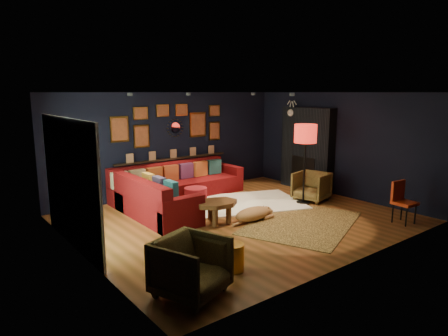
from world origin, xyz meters
TOP-DOWN VIEW (x-y plane):
  - floor at (0.00, 0.00)m, footprint 6.50×6.50m
  - room_walls at (0.00, 0.00)m, footprint 6.50×6.50m
  - sectional at (-0.61, 1.81)m, footprint 3.41×2.69m
  - ledge at (0.00, 2.68)m, footprint 3.20×0.12m
  - gallery_wall at (-0.01, 2.72)m, footprint 3.15×0.04m
  - sunburst_mirror at (0.10, 2.72)m, footprint 0.47×0.16m
  - fireplace at (3.09, 0.90)m, footprint 0.31×1.60m
  - deer_head at (3.14, 1.40)m, footprint 0.50×0.28m
  - sliding_door at (-3.22, 0.60)m, footprint 0.06×2.80m
  - ceiling_spots at (-0.00, 0.80)m, footprint 3.30×2.50m
  - shag_rug at (0.87, 0.79)m, footprint 2.99×2.59m
  - leopard_rug at (0.80, -1.00)m, footprint 3.09×2.70m
  - coffee_table at (-0.60, -0.01)m, footprint 0.94×0.74m
  - pouf at (-0.11, 1.50)m, footprint 0.54×0.54m
  - armchair_left at (-2.55, -2.05)m, footprint 1.03×1.00m
  - armchair_right at (2.30, 0.03)m, footprint 0.86×0.89m
  - gold_stool at (-1.66, -1.82)m, footprint 0.33×0.33m
  - orange_chair at (2.42, -2.18)m, footprint 0.43×0.43m
  - floor_lamp at (1.91, -0.05)m, footprint 0.52×0.52m
  - dog at (0.11, -0.29)m, footprint 1.22×0.62m

SIDE VIEW (x-z plane):
  - floor at x=0.00m, z-range 0.00..0.00m
  - leopard_rug at x=0.80m, z-range 0.00..0.01m
  - shag_rug at x=0.87m, z-range 0.00..0.03m
  - gold_stool at x=-1.66m, z-range 0.00..0.41m
  - dog at x=0.11m, z-range 0.01..0.40m
  - pouf at x=-0.11m, z-range 0.03..0.39m
  - sectional at x=-0.61m, z-range -0.11..0.75m
  - armchair_right at x=2.30m, z-range 0.00..0.77m
  - coffee_table at x=-0.60m, z-range 0.17..0.61m
  - armchair_left at x=-2.55m, z-range 0.00..0.84m
  - orange_chair at x=2.42m, z-range 0.07..0.92m
  - ledge at x=0.00m, z-range 0.90..0.94m
  - fireplace at x=3.09m, z-range -0.08..2.12m
  - sliding_door at x=-3.22m, z-range 0.00..2.20m
  - room_walls at x=0.00m, z-range -1.66..4.84m
  - floor_lamp at x=1.91m, z-range 0.66..2.54m
  - sunburst_mirror at x=0.10m, z-range 1.46..1.93m
  - gallery_wall at x=-0.01m, z-range 1.30..2.32m
  - deer_head at x=3.14m, z-range 1.83..2.28m
  - ceiling_spots at x=0.00m, z-range 2.53..2.59m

